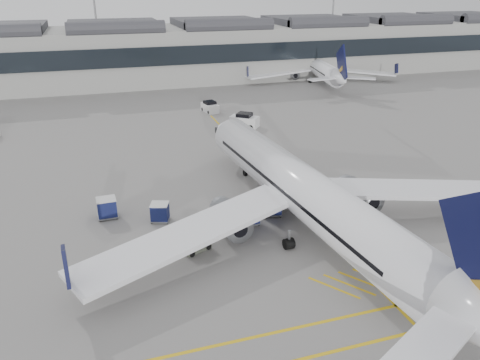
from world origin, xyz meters
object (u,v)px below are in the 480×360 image
object	(u,v)px
belt_loader	(284,201)
baggage_cart_a	(271,204)
airliner_main	(308,195)
ramp_agent_a	(266,185)
ramp_agent_b	(263,200)
pushback_tug	(195,244)

from	to	relation	value
belt_loader	baggage_cart_a	world-z (taller)	baggage_cart_a
airliner_main	baggage_cart_a	bearing A→B (deg)	110.60
airliner_main	ramp_agent_a	bearing A→B (deg)	88.00
airliner_main	belt_loader	world-z (taller)	airliner_main
ramp_agent_b	airliner_main	bearing A→B (deg)	77.88
belt_loader	pushback_tug	bearing A→B (deg)	-144.91
ramp_agent_a	pushback_tug	world-z (taller)	ramp_agent_a
belt_loader	ramp_agent_a	size ratio (longest dim) A/B	3.13
airliner_main	baggage_cart_a	xyz separation A→B (m)	(-1.79, 3.74, -2.32)
airliner_main	ramp_agent_b	bearing A→B (deg)	106.98
airliner_main	ramp_agent_b	size ratio (longest dim) A/B	23.52
airliner_main	ramp_agent_a	distance (m)	9.06
ramp_agent_b	pushback_tug	distance (m)	9.37
baggage_cart_a	pushback_tug	size ratio (longest dim) A/B	0.85
ramp_agent_b	pushback_tug	bearing A→B (deg)	0.92
airliner_main	ramp_agent_a	world-z (taller)	airliner_main
ramp_agent_b	pushback_tug	size ratio (longest dim) A/B	0.71
belt_loader	ramp_agent_a	distance (m)	3.77
baggage_cart_a	ramp_agent_b	size ratio (longest dim) A/B	1.20
ramp_agent_b	baggage_cart_a	bearing A→B (deg)	67.27
pushback_tug	ramp_agent_a	bearing A→B (deg)	19.21
ramp_agent_b	belt_loader	bearing A→B (deg)	140.17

